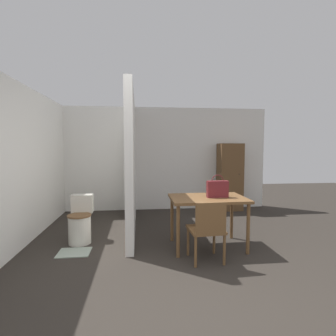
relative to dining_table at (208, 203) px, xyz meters
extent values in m
plane|color=#2D2823|center=(-0.57, -1.40, -0.69)|extent=(16.00, 16.00, 0.00)
cube|color=white|center=(-0.57, 2.62, 0.56)|extent=(5.44, 0.12, 2.50)
cube|color=white|center=(-2.85, 0.58, 0.56)|extent=(0.12, 4.96, 2.50)
cube|color=white|center=(-1.18, 1.16, 0.56)|extent=(0.12, 2.81, 2.50)
cube|color=brown|center=(0.00, 0.00, 0.07)|extent=(1.13, 0.78, 0.04)
cylinder|color=brown|center=(-0.51, -0.33, -0.32)|extent=(0.05, 0.05, 0.73)
cylinder|color=brown|center=(0.51, -0.33, -0.32)|extent=(0.05, 0.05, 0.73)
cylinder|color=brown|center=(-0.51, 0.33, -0.32)|extent=(0.05, 0.05, 0.73)
cylinder|color=brown|center=(0.51, 0.33, -0.32)|extent=(0.05, 0.05, 0.73)
cube|color=brown|center=(-0.15, -0.46, -0.27)|extent=(0.47, 0.47, 0.04)
cube|color=brown|center=(-0.14, -0.67, -0.05)|extent=(0.40, 0.05, 0.40)
cylinder|color=brown|center=(-0.35, -0.28, -0.49)|extent=(0.04, 0.04, 0.40)
cylinder|color=brown|center=(0.03, -0.25, -0.49)|extent=(0.04, 0.04, 0.40)
cylinder|color=brown|center=(-0.33, -0.66, -0.49)|extent=(0.04, 0.04, 0.40)
cylinder|color=brown|center=(0.05, -0.64, -0.49)|extent=(0.04, 0.04, 0.40)
cylinder|color=silver|center=(-1.98, 0.37, -0.47)|extent=(0.35, 0.35, 0.44)
cylinder|color=brown|center=(-1.98, 0.37, -0.24)|extent=(0.37, 0.37, 0.02)
cube|color=silver|center=(-1.98, 0.62, -0.10)|extent=(0.34, 0.18, 0.30)
cube|color=maroon|center=(0.14, -0.03, 0.21)|extent=(0.32, 0.11, 0.25)
torus|color=maroon|center=(0.14, -0.03, 0.34)|extent=(0.19, 0.01, 0.19)
cube|color=brown|center=(1.18, 2.33, 0.13)|extent=(0.56, 0.43, 1.63)
sphere|color=black|center=(1.33, 2.10, 0.21)|extent=(0.02, 0.02, 0.02)
cube|color=#99A899|center=(-1.98, -0.01, -0.68)|extent=(0.45, 0.36, 0.01)
camera|label=1|loc=(-1.05, -3.84, 0.83)|focal=28.00mm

